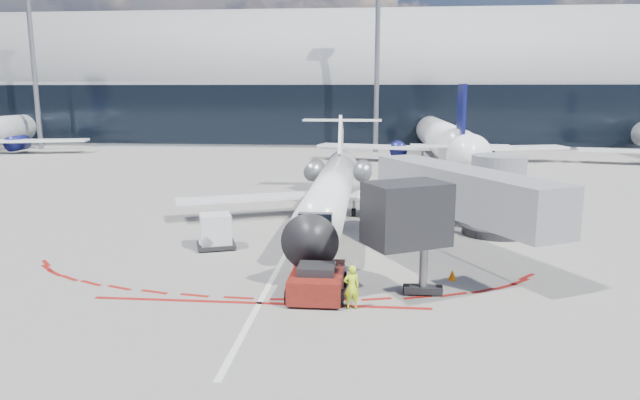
# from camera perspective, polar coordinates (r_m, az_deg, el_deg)

# --- Properties ---
(ground) EXTENTS (260.00, 260.00, 0.00)m
(ground) POSITION_cam_1_polar(r_m,az_deg,el_deg) (34.68, -2.39, -3.44)
(ground) COLOR slate
(ground) RESTS_ON ground
(apron_centerline) EXTENTS (0.25, 40.00, 0.01)m
(apron_centerline) POSITION_cam_1_polar(r_m,az_deg,el_deg) (36.60, -1.97, -2.67)
(apron_centerline) COLOR silver
(apron_centerline) RESTS_ON ground
(apron_stop_bar) EXTENTS (14.00, 0.25, 0.01)m
(apron_stop_bar) POSITION_cam_1_polar(r_m,az_deg,el_deg) (23.85, -6.08, -10.21)
(apron_stop_bar) COLOR maroon
(apron_stop_bar) RESTS_ON ground
(terminal_building) EXTENTS (150.00, 24.15, 24.00)m
(terminal_building) POSITION_cam_1_polar(r_m,az_deg,el_deg) (98.39, 2.64, 10.80)
(terminal_building) COLOR gray
(terminal_building) RESTS_ON ground
(jet_bridge) EXTENTS (10.03, 15.20, 4.90)m
(jet_bridge) POSITION_cam_1_polar(r_m,az_deg,el_deg) (31.25, 14.90, 0.26)
(jet_bridge) COLOR gray
(jet_bridge) RESTS_ON ground
(light_mast_west) EXTENTS (0.70, 0.70, 25.00)m
(light_mast_west) POSITION_cam_1_polar(r_m,az_deg,el_deg) (95.27, -26.73, 12.08)
(light_mast_west) COLOR slate
(light_mast_west) RESTS_ON ground
(light_mast_centre) EXTENTS (0.70, 0.70, 25.00)m
(light_mast_centre) POSITION_cam_1_polar(r_m,az_deg,el_deg) (81.41, 5.73, 13.56)
(light_mast_centre) COLOR slate
(light_mast_centre) RESTS_ON ground
(regional_jet) EXTENTS (21.52, 26.54, 6.65)m
(regional_jet) POSITION_cam_1_polar(r_m,az_deg,el_deg) (38.04, 1.25, 1.26)
(regional_jet) COLOR white
(regional_jet) RESTS_ON ground
(pushback_tug) EXTENTS (2.39, 5.55, 1.44)m
(pushback_tug) POSITION_cam_1_polar(r_m,az_deg,el_deg) (24.37, -0.29, -8.10)
(pushback_tug) COLOR #59150C
(pushback_tug) RESTS_ON ground
(ramp_worker) EXTENTS (0.76, 0.61, 1.80)m
(ramp_worker) POSITION_cam_1_polar(r_m,az_deg,el_deg) (22.91, 3.17, -8.68)
(ramp_worker) COLOR #D3FB1A
(ramp_worker) RESTS_ON ground
(uld_container) EXTENTS (2.51, 2.33, 1.92)m
(uld_container) POSITION_cam_1_polar(r_m,az_deg,el_deg) (31.91, -10.39, -3.12)
(uld_container) COLOR black
(uld_container) RESTS_ON ground
(safety_cone_right) EXTENTS (0.37, 0.37, 0.51)m
(safety_cone_right) POSITION_cam_1_polar(r_m,az_deg,el_deg) (27.08, 13.09, -7.28)
(safety_cone_right) COLOR orange
(safety_cone_right) RESTS_ON ground
(bg_airliner_1) EXTENTS (35.65, 37.74, 11.53)m
(bg_airliner_1) POSITION_cam_1_polar(r_m,az_deg,el_deg) (71.95, 12.12, 8.38)
(bg_airliner_1) COLOR white
(bg_airliner_1) RESTS_ON ground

